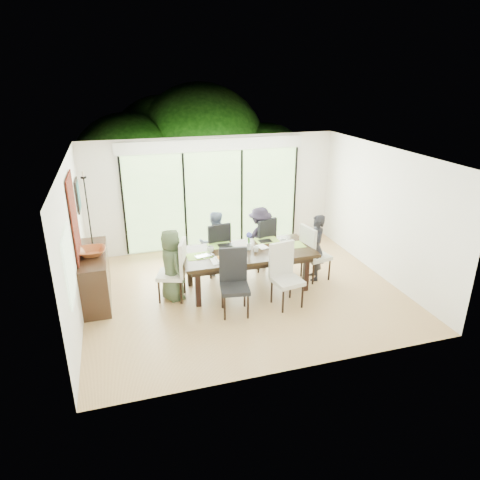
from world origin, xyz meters
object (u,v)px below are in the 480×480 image
object	(u,v)px
table_top	(247,252)
chair_near_right	(288,276)
vase	(249,246)
sideboard	(96,276)
person_left_end	(172,265)
chair_left_end	(171,270)
laptop	(206,257)
cup_c	(283,242)
cup_b	(256,249)
cup_a	(210,249)
chair_right_end	(316,252)
bowl	(92,252)
chair_far_right	(259,242)
chair_far_left	(215,247)
person_far_left	(215,243)
person_right_end	(316,248)
person_far_right	(260,238)
chair_near_left	(235,284)

from	to	relation	value
table_top	chair_near_right	world-z (taller)	chair_near_right
vase	sideboard	bearing A→B (deg)	173.14
person_left_end	chair_left_end	bearing A→B (deg)	76.36
laptop	cup_c	xyz separation A→B (m)	(1.65, 0.20, 0.04)
cup_b	cup_c	distance (m)	0.68
cup_a	cup_b	bearing A→B (deg)	-16.39
chair_right_end	sideboard	distance (m)	4.39
sideboard	bowl	size ratio (longest dim) A/B	3.36
chair_left_end	chair_far_right	xyz separation A→B (m)	(2.05, 0.85, 0.00)
cup_b	vase	bearing A→B (deg)	123.69
bowl	table_top	bearing A→B (deg)	-6.00
chair_far_left	laptop	bearing A→B (deg)	55.38
chair_near_right	cup_b	bearing A→B (deg)	105.20
table_top	cup_b	xyz separation A→B (m)	(0.15, -0.10, 0.08)
person_far_left	cup_b	size ratio (longest dim) A/B	12.90
table_top	vase	distance (m)	0.12
person_right_end	chair_left_end	bearing A→B (deg)	-76.82
chair_right_end	cup_a	world-z (taller)	chair_right_end
chair_near_right	person_far_right	world-z (taller)	person_far_right
table_top	person_left_end	size ratio (longest dim) A/B	1.86
table_top	chair_near_left	bearing A→B (deg)	-119.89
chair_left_end	chair_near_left	size ratio (longest dim) A/B	1.00
chair_far_left	vase	xyz separation A→B (m)	(0.50, -0.80, 0.28)
person_far_left	person_left_end	bearing A→B (deg)	47.00
chair_right_end	vase	bearing A→B (deg)	77.26
chair_far_left	sideboard	distance (m)	2.47
cup_a	cup_b	distance (m)	0.89
chair_far_left	person_far_right	xyz separation A→B (m)	(1.00, -0.02, 0.10)
chair_near_right	bowl	world-z (taller)	chair_near_right
table_top	vase	bearing A→B (deg)	45.00
chair_far_left	laptop	world-z (taller)	chair_far_left
chair_far_left	chair_far_right	world-z (taller)	same
person_right_end	chair_far_left	bearing A→B (deg)	-100.59
cup_a	sideboard	xyz separation A→B (m)	(-2.17, 0.25, -0.39)
person_left_end	person_far_left	bearing A→B (deg)	-64.78
chair_far_right	person_far_left	bearing A→B (deg)	-21.90
table_top	cup_c	xyz separation A→B (m)	(0.80, 0.10, 0.08)
chair_far_right	laptop	distance (m)	1.71
chair_far_left	person_left_end	bearing A→B (deg)	27.75
chair_near_right	person_right_end	xyz separation A→B (m)	(0.98, 0.87, 0.10)
chair_left_end	chair_far_left	xyz separation A→B (m)	(1.05, 0.85, 0.00)
laptop	cup_b	world-z (taller)	cup_b
person_left_end	chair_near_right	bearing A→B (deg)	-127.36
table_top	chair_left_end	distance (m)	1.51
chair_far_right	bowl	world-z (taller)	chair_far_right
chair_far_left	cup_b	bearing A→B (deg)	110.49
table_top	chair_right_end	size ratio (longest dim) A/B	2.18
person_far_left	sideboard	size ratio (longest dim) A/B	0.83
bowl	cup_c	bearing A→B (deg)	-3.14
laptop	cup_b	distance (m)	1.00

